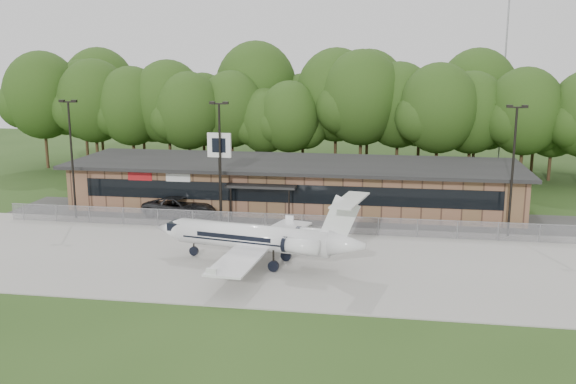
% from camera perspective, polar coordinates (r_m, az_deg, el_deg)
% --- Properties ---
extents(ground, '(160.00, 160.00, 0.00)m').
position_cam_1_polar(ground, '(37.52, -5.04, -9.65)').
color(ground, '#274217').
rests_on(ground, ground).
extents(apron, '(64.00, 18.00, 0.08)m').
position_cam_1_polar(apron, '(44.85, -2.54, -5.90)').
color(apron, '#9E9B93').
rests_on(apron, ground).
extents(parking_lot, '(50.00, 9.00, 0.06)m').
position_cam_1_polar(parking_lot, '(55.72, -0.15, -2.31)').
color(parking_lot, '#383835').
rests_on(parking_lot, ground).
extents(terminal, '(41.00, 11.65, 4.30)m').
position_cam_1_polar(terminal, '(59.52, 0.54, 0.74)').
color(terminal, brown).
rests_on(terminal, ground).
extents(fence, '(46.00, 0.04, 1.52)m').
position_cam_1_polar(fence, '(51.23, -0.96, -2.73)').
color(fence, gray).
rests_on(fence, ground).
extents(treeline, '(72.00, 12.00, 15.00)m').
position_cam_1_polar(treeline, '(76.53, 2.60, 7.28)').
color(treeline, '#233D13').
rests_on(treeline, ground).
extents(radio_mast, '(0.20, 0.20, 25.00)m').
position_cam_1_polar(radio_mast, '(82.84, 18.70, 10.49)').
color(radio_mast, gray).
rests_on(radio_mast, ground).
extents(light_pole_left, '(1.55, 0.30, 10.23)m').
position_cam_1_polar(light_pole_left, '(57.48, -18.70, 3.54)').
color(light_pole_left, black).
rests_on(light_pole_left, ground).
extents(light_pole_mid, '(1.55, 0.30, 10.23)m').
position_cam_1_polar(light_pole_mid, '(52.70, -6.06, 3.39)').
color(light_pole_mid, black).
rests_on(light_pole_mid, ground).
extents(light_pole_right, '(1.55, 0.30, 10.23)m').
position_cam_1_polar(light_pole_right, '(51.71, 19.39, 2.61)').
color(light_pole_right, black).
rests_on(light_pole_right, ground).
extents(business_jet, '(15.28, 13.71, 5.15)m').
position_cam_1_polar(business_jet, '(42.99, -2.45, -4.18)').
color(business_jet, white).
rests_on(business_jet, ground).
extents(suv, '(7.04, 4.53, 1.80)m').
position_cam_1_polar(suv, '(56.49, -9.59, -1.37)').
color(suv, '#2C2C2E').
rests_on(suv, ground).
extents(pole_sign, '(2.02, 0.39, 7.65)m').
position_cam_1_polar(pole_sign, '(53.03, -6.11, 3.31)').
color(pole_sign, black).
rests_on(pole_sign, ground).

